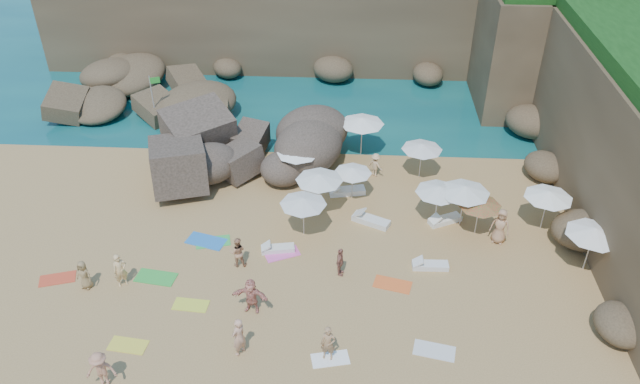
# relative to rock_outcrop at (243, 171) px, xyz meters

# --- Properties ---
(ground) EXTENTS (120.00, 120.00, 0.00)m
(ground) POSITION_rel_rock_outcrop_xyz_m (2.78, -7.79, 0.00)
(ground) COLOR tan
(ground) RESTS_ON ground
(seawater) EXTENTS (120.00, 120.00, 0.00)m
(seawater) POSITION_rel_rock_outcrop_xyz_m (2.78, 22.21, 0.00)
(seawater) COLOR #0C4751
(seawater) RESTS_ON ground
(cliff_back) EXTENTS (44.00, 8.00, 8.00)m
(cliff_back) POSITION_rel_rock_outcrop_xyz_m (4.78, 17.21, 4.00)
(cliff_back) COLOR brown
(cliff_back) RESTS_ON ground
(cliff_corner) EXTENTS (10.00, 12.00, 8.00)m
(cliff_corner) POSITION_rel_rock_outcrop_xyz_m (19.78, 12.21, 4.00)
(cliff_corner) COLOR brown
(cliff_corner) RESTS_ON ground
(rock_promontory) EXTENTS (12.00, 7.00, 2.00)m
(rock_promontory) POSITION_rel_rock_outcrop_xyz_m (-8.22, 8.21, 0.00)
(rock_promontory) COLOR brown
(rock_promontory) RESTS_ON ground
(rock_outcrop) EXTENTS (9.91, 8.33, 3.45)m
(rock_outcrop) POSITION_rel_rock_outcrop_xyz_m (0.00, 0.00, 0.00)
(rock_outcrop) COLOR brown
(rock_outcrop) RESTS_ON ground
(flag_pole) EXTENTS (0.67, 0.25, 3.50)m
(flag_pole) POSITION_rel_rock_outcrop_xyz_m (-6.44, 5.21, 2.24)
(flag_pole) COLOR silver
(flag_pole) RESTS_ON ground
(parasol_0) EXTENTS (2.37, 2.37, 2.24)m
(parasol_0) POSITION_rel_rock_outcrop_xyz_m (3.33, -0.92, 2.05)
(parasol_0) COLOR silver
(parasol_0) RESTS_ON ground
(parasol_1) EXTENTS (2.64, 2.64, 2.50)m
(parasol_1) POSITION_rel_rock_outcrop_xyz_m (6.88, 2.31, 2.29)
(parasol_1) COLOR silver
(parasol_1) RESTS_ON ground
(parasol_2) EXTENTS (2.07, 2.07, 1.96)m
(parasol_2) POSITION_rel_rock_outcrop_xyz_m (6.40, -2.37, 1.79)
(parasol_2) COLOR silver
(parasol_2) RESTS_ON ground
(parasol_3) EXTENTS (2.54, 2.54, 2.40)m
(parasol_3) POSITION_rel_rock_outcrop_xyz_m (12.03, -4.44, 2.20)
(parasol_3) COLOR silver
(parasol_3) RESTS_ON ground
(parasol_4) EXTENTS (2.37, 2.37, 2.24)m
(parasol_4) POSITION_rel_rock_outcrop_xyz_m (10.75, -4.30, 2.05)
(parasol_4) COLOR silver
(parasol_4) RESTS_ON ground
(parasol_5) EXTENTS (2.48, 2.48, 2.35)m
(parasol_5) POSITION_rel_rock_outcrop_xyz_m (4.68, -3.68, 2.16)
(parasol_5) COLOR silver
(parasol_5) RESTS_ON ground
(parasol_6) EXTENTS (2.18, 2.18, 2.06)m
(parasol_6) POSITION_rel_rock_outcrop_xyz_m (12.70, -5.12, 1.89)
(parasol_6) COLOR silver
(parasol_6) RESTS_ON ground
(parasol_7) EXTENTS (2.32, 2.32, 2.19)m
(parasol_7) POSITION_rel_rock_outcrop_xyz_m (10.25, -0.02, 2.01)
(parasol_7) COLOR silver
(parasol_7) RESTS_ON ground
(parasol_8) EXTENTS (2.42, 2.42, 2.29)m
(parasol_8) POSITION_rel_rock_outcrop_xyz_m (16.16, -4.50, 2.10)
(parasol_8) COLOR silver
(parasol_8) RESTS_ON ground
(parasol_9) EXTENTS (2.35, 2.35, 2.22)m
(parasol_9) POSITION_rel_rock_outcrop_xyz_m (4.00, -5.66, 2.04)
(parasol_9) COLOR silver
(parasol_9) RESTS_ON ground
(parasol_11) EXTENTS (2.59, 2.59, 2.45)m
(parasol_11) POSITION_rel_rock_outcrop_xyz_m (17.43, -7.58, 2.25)
(parasol_11) COLOR silver
(parasol_11) RESTS_ON ground
(lounger_0) EXTENTS (2.07, 1.04, 0.31)m
(lounger_0) POSITION_rel_rock_outcrop_xyz_m (6.13, -1.97, 0.15)
(lounger_0) COLOR white
(lounger_0) RESTS_ON ground
(lounger_1) EXTENTS (2.12, 1.28, 0.31)m
(lounger_1) POSITION_rel_rock_outcrop_xyz_m (4.73, -0.97, 0.16)
(lounger_1) COLOR white
(lounger_1) RESTS_ON ground
(lounger_2) EXTENTS (1.84, 1.30, 0.27)m
(lounger_2) POSITION_rel_rock_outcrop_xyz_m (11.28, -4.30, 0.14)
(lounger_2) COLOR white
(lounger_2) RESTS_ON ground
(lounger_3) EXTENTS (1.70, 0.82, 0.25)m
(lounger_3) POSITION_rel_rock_outcrop_xyz_m (2.83, -7.09, 0.13)
(lounger_3) COLOR silver
(lounger_3) RESTS_ON ground
(lounger_4) EXTENTS (2.06, 1.44, 0.31)m
(lounger_4) POSITION_rel_rock_outcrop_xyz_m (7.42, -4.59, 0.15)
(lounger_4) COLOR silver
(lounger_4) RESTS_ON ground
(lounger_5) EXTENTS (1.72, 0.61, 0.26)m
(lounger_5) POSITION_rel_rock_outcrop_xyz_m (10.19, -7.91, 0.13)
(lounger_5) COLOR silver
(lounger_5) RESTS_ON ground
(towel_3) EXTENTS (1.99, 1.20, 0.03)m
(towel_3) POSITION_rel_rock_outcrop_xyz_m (-2.64, -9.32, 0.02)
(towel_3) COLOR green
(towel_3) RESTS_ON ground
(towel_4) EXTENTS (1.66, 0.98, 0.03)m
(towel_4) POSITION_rel_rock_outcrop_xyz_m (-2.67, -13.42, 0.01)
(towel_4) COLOR yellow
(towel_4) RESTS_ON ground
(towel_5) EXTENTS (1.64, 1.07, 0.03)m
(towel_5) POSITION_rel_rock_outcrop_xyz_m (5.69, -13.68, 0.01)
(towel_5) COLOR white
(towel_5) RESTS_ON ground
(towel_7) EXTENTS (1.78, 1.25, 0.03)m
(towel_7) POSITION_rel_rock_outcrop_xyz_m (-7.18, -9.67, 0.01)
(towel_7) COLOR red
(towel_7) RESTS_ON ground
(towel_8) EXTENTS (2.14, 1.48, 0.03)m
(towel_8) POSITION_rel_rock_outcrop_xyz_m (-0.85, -6.56, 0.02)
(towel_8) COLOR blue
(towel_8) RESTS_ON ground
(towel_9) EXTENTS (1.86, 1.45, 0.03)m
(towel_9) POSITION_rel_rock_outcrop_xyz_m (3.07, -7.31, 0.01)
(towel_9) COLOR #EB5BB1
(towel_9) RESTS_ON ground
(towel_10) EXTENTS (1.86, 1.25, 0.03)m
(towel_10) POSITION_rel_rock_outcrop_xyz_m (8.37, -9.18, 0.02)
(towel_10) COLOR orange
(towel_10) RESTS_ON ground
(towel_11) EXTENTS (1.86, 1.25, 0.03)m
(towel_11) POSITION_rel_rock_outcrop_xyz_m (-0.49, -6.60, 0.02)
(towel_11) COLOR green
(towel_11) RESTS_ON ground
(towel_12) EXTENTS (1.61, 0.90, 0.03)m
(towel_12) POSITION_rel_rock_outcrop_xyz_m (-0.61, -11.00, 0.01)
(towel_12) COLOR #D0D839
(towel_12) RESTS_ON ground
(towel_13) EXTENTS (1.82, 1.17, 0.03)m
(towel_13) POSITION_rel_rock_outcrop_xyz_m (9.92, -13.01, 0.01)
(towel_13) COLOR silver
(towel_13) RESTS_ON ground
(person_stand_0) EXTENTS (0.75, 0.70, 1.73)m
(person_stand_0) POSITION_rel_rock_outcrop_xyz_m (-4.00, -9.85, 0.86)
(person_stand_0) COLOR #DDB374
(person_stand_0) RESTS_ON ground
(person_stand_1) EXTENTS (0.84, 0.69, 1.59)m
(person_stand_1) POSITION_rel_rock_outcrop_xyz_m (1.08, -8.22, 0.79)
(person_stand_1) COLOR tan
(person_stand_1) RESTS_ON ground
(person_stand_2) EXTENTS (0.98, 0.89, 1.46)m
(person_stand_2) POSITION_rel_rock_outcrop_xyz_m (7.71, -0.09, 0.73)
(person_stand_2) COLOR tan
(person_stand_2) RESTS_ON ground
(person_stand_3) EXTENTS (0.53, 0.93, 1.50)m
(person_stand_3) POSITION_rel_rock_outcrop_xyz_m (5.92, -8.60, 0.75)
(person_stand_3) COLOR #9F614F
(person_stand_3) RESTS_ON ground
(person_stand_4) EXTENTS (1.07, 0.83, 1.94)m
(person_stand_4) POSITION_rel_rock_outcrop_xyz_m (13.73, -5.75, 0.97)
(person_stand_4) COLOR tan
(person_stand_4) RESTS_ON ground
(person_stand_5) EXTENTS (1.41, 0.81, 1.46)m
(person_stand_5) POSITION_rel_rock_outcrop_xyz_m (-2.48, 2.87, 0.73)
(person_stand_5) COLOR #B7715B
(person_stand_5) RESTS_ON ground
(person_stand_6) EXTENTS (0.75, 0.82, 1.88)m
(person_stand_6) POSITION_rel_rock_outcrop_xyz_m (2.01, -13.54, 0.94)
(person_stand_6) COLOR tan
(person_stand_6) RESTS_ON ground
(person_lie_0) EXTENTS (1.36, 1.90, 0.47)m
(person_lie_0) POSITION_rel_rock_outcrop_xyz_m (-2.91, -15.47, 0.24)
(person_lie_0) COLOR tan
(person_lie_0) RESTS_ON ground
(person_lie_2) EXTENTS (1.02, 1.59, 0.39)m
(person_lie_2) POSITION_rel_rock_outcrop_xyz_m (-5.59, -10.13, 0.20)
(person_lie_2) COLOR olive
(person_lie_2) RESTS_ON ground
(person_lie_3) EXTENTS (1.88, 1.98, 0.46)m
(person_lie_3) POSITION_rel_rock_outcrop_xyz_m (2.16, -11.16, 0.23)
(person_lie_3) COLOR tan
(person_lie_3) RESTS_ON ground
(person_lie_4) EXTENTS (0.77, 1.70, 0.39)m
(person_lie_4) POSITION_rel_rock_outcrop_xyz_m (5.59, -13.62, 0.20)
(person_lie_4) COLOR #A47A52
(person_lie_4) RESTS_ON ground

